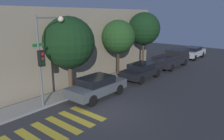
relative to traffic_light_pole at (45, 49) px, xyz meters
name	(u,v)px	position (x,y,z in m)	size (l,w,h in m)	color
ground_plane	(108,112)	(1.61, -3.37, -3.51)	(60.00, 60.00, 0.00)	#333335
sidewalk	(63,95)	(1.61, 0.69, -3.44)	(26.00, 1.72, 0.14)	gray
building_row	(27,47)	(1.61, 4.95, -0.53)	(26.00, 6.00, 5.95)	gray
crosswalk	(56,128)	(-1.41, -2.57, -3.51)	(4.76, 2.60, 0.00)	gold
traffic_light_pole	(45,49)	(0.00, 0.00, 0.00)	(2.19, 0.56, 5.43)	slate
sedan_near_corner	(97,86)	(2.93, -1.27, -2.72)	(4.29, 1.83, 1.46)	#4C5156
sedan_middle	(142,71)	(8.52, -1.27, -2.75)	(4.26, 1.79, 1.40)	black
pickup_truck	(172,58)	(14.63, -1.27, -2.61)	(5.37, 1.97, 1.74)	black
sedan_far_end	(193,52)	(20.66, -1.27, -2.71)	(4.63, 1.82, 1.45)	#B7BABF
tree_near_corner	(69,43)	(2.35, 0.76, 0.10)	(3.53, 3.53, 5.38)	brown
tree_midblock	(118,37)	(7.78, 0.76, 0.07)	(2.90, 2.90, 5.04)	#42301E
tree_far_end	(144,29)	(11.93, 0.76, 0.56)	(3.23, 3.23, 5.70)	#4C3823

